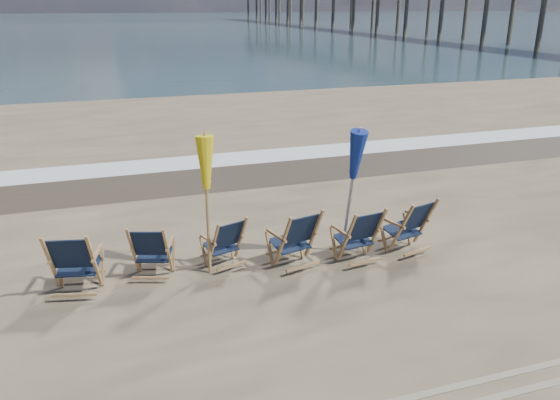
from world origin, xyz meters
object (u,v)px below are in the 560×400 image
(umbrella_yellow, at_px, (206,171))
(umbrella_blue, at_px, (352,158))
(beach_chair_1, at_px, (168,252))
(beach_chair_2, at_px, (241,239))
(beach_chair_5, at_px, (426,223))
(beach_chair_4, at_px, (377,233))
(beach_chair_0, at_px, (94,264))
(beach_chair_3, at_px, (314,236))

(umbrella_yellow, distance_m, umbrella_blue, 2.45)
(beach_chair_1, relative_size, umbrella_blue, 0.43)
(beach_chair_2, xyz_separation_m, beach_chair_5, (3.27, -0.49, 0.07))
(beach_chair_4, relative_size, umbrella_blue, 0.46)
(beach_chair_2, bearing_deg, beach_chair_4, 147.47)
(beach_chair_0, height_order, beach_chair_5, beach_chair_0)
(beach_chair_3, bearing_deg, beach_chair_4, 156.54)
(beach_chair_0, bearing_deg, beach_chair_1, -158.09)
(beach_chair_3, height_order, umbrella_blue, umbrella_blue)
(beach_chair_2, height_order, umbrella_blue, umbrella_blue)
(beach_chair_5, bearing_deg, beach_chair_2, -23.40)
(beach_chair_0, distance_m, umbrella_blue, 4.43)
(beach_chair_4, xyz_separation_m, beach_chair_5, (1.03, 0.12, 0.01))
(beach_chair_4, height_order, umbrella_yellow, umbrella_yellow)
(beach_chair_1, height_order, beach_chair_2, beach_chair_1)
(beach_chair_5, bearing_deg, beach_chair_1, -18.77)
(beach_chair_1, bearing_deg, beach_chair_3, -167.12)
(beach_chair_3, xyz_separation_m, beach_chair_4, (1.08, -0.19, -0.02))
(umbrella_yellow, bearing_deg, beach_chair_0, -170.40)
(beach_chair_4, xyz_separation_m, umbrella_blue, (-0.35, 0.40, 1.25))
(beach_chair_0, height_order, beach_chair_4, beach_chair_0)
(beach_chair_1, distance_m, umbrella_blue, 3.40)
(beach_chair_0, distance_m, beach_chair_5, 5.64)
(beach_chair_5, bearing_deg, beach_chair_0, -16.16)
(umbrella_blue, bearing_deg, beach_chair_2, 173.93)
(beach_chair_1, bearing_deg, beach_chair_2, -153.33)
(beach_chair_0, distance_m, umbrella_yellow, 2.18)
(beach_chair_1, distance_m, umbrella_yellow, 1.43)
(beach_chair_3, distance_m, umbrella_blue, 1.45)
(beach_chair_2, relative_size, umbrella_yellow, 0.41)
(beach_chair_2, height_order, beach_chair_3, beach_chair_3)
(beach_chair_4, bearing_deg, beach_chair_5, 178.70)
(beach_chair_3, bearing_deg, umbrella_yellow, -25.00)
(beach_chair_0, height_order, beach_chair_1, beach_chair_0)
(beach_chair_0, height_order, beach_chair_3, beach_chair_0)
(beach_chair_1, distance_m, beach_chair_4, 3.52)
(beach_chair_3, xyz_separation_m, umbrella_yellow, (-1.72, 0.35, 1.20))
(beach_chair_0, distance_m, beach_chair_2, 2.39)
(beach_chair_4, bearing_deg, beach_chair_1, -14.53)
(umbrella_yellow, bearing_deg, beach_chair_3, -11.53)
(beach_chair_0, distance_m, beach_chair_1, 1.13)
(umbrella_yellow, bearing_deg, umbrella_blue, -3.26)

